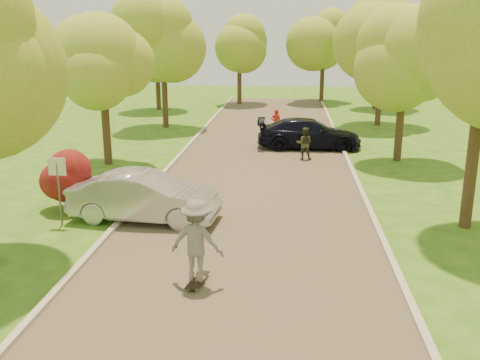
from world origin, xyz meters
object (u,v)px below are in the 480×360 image
(street_sign, at_px, (58,177))
(person_olive, at_px, (304,143))
(silver_sedan, at_px, (144,197))
(person_striped, at_px, (276,123))
(skateboarder, at_px, (197,240))
(dark_sedan, at_px, (309,134))
(longboard, at_px, (198,280))

(street_sign, xyz_separation_m, person_olive, (7.80, 9.78, -0.79))
(silver_sedan, distance_m, person_olive, 10.52)
(silver_sedan, distance_m, person_striped, 15.18)
(person_olive, bearing_deg, skateboarder, 81.59)
(silver_sedan, xyz_separation_m, dark_sedan, (5.60, 11.68, -0.01))
(person_striped, distance_m, person_olive, 5.80)
(longboard, bearing_deg, silver_sedan, -51.31)
(silver_sedan, height_order, dark_sedan, silver_sedan)
(dark_sedan, height_order, person_striped, person_striped)
(longboard, height_order, person_striped, person_striped)
(longboard, xyz_separation_m, person_olive, (2.85, 13.45, 0.66))
(silver_sedan, distance_m, skateboarder, 5.02)
(dark_sedan, relative_size, person_olive, 3.46)
(skateboarder, height_order, person_olive, skateboarder)
(longboard, relative_size, person_striped, 0.66)
(silver_sedan, xyz_separation_m, longboard, (2.45, -4.36, -0.67))
(silver_sedan, distance_m, dark_sedan, 12.95)
(street_sign, height_order, person_olive, street_sign)
(longboard, bearing_deg, street_sign, -27.22)
(person_olive, bearing_deg, street_sign, 54.96)
(street_sign, height_order, person_striped, street_sign)
(silver_sedan, bearing_deg, person_olive, -25.20)
(dark_sedan, distance_m, skateboarder, 16.35)
(longboard, relative_size, person_olive, 0.68)
(person_striped, bearing_deg, street_sign, 71.02)
(street_sign, distance_m, longboard, 6.34)
(street_sign, distance_m, silver_sedan, 2.71)
(street_sign, bearing_deg, dark_sedan, 56.78)
(person_olive, bearing_deg, person_striped, -71.52)
(dark_sedan, distance_m, person_olive, 2.61)
(longboard, bearing_deg, dark_sedan, -91.75)
(street_sign, distance_m, person_olive, 12.53)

